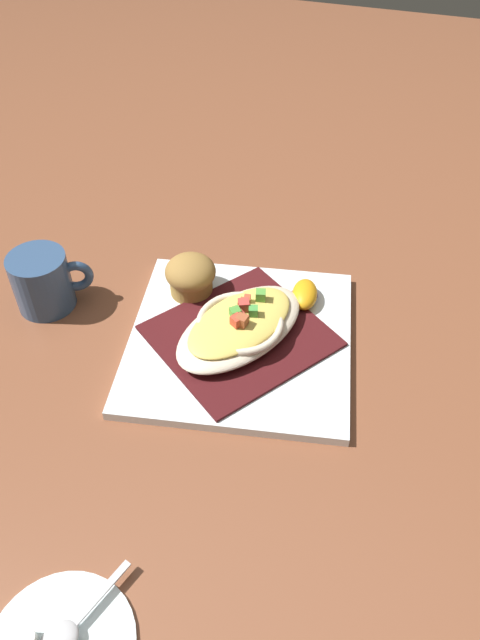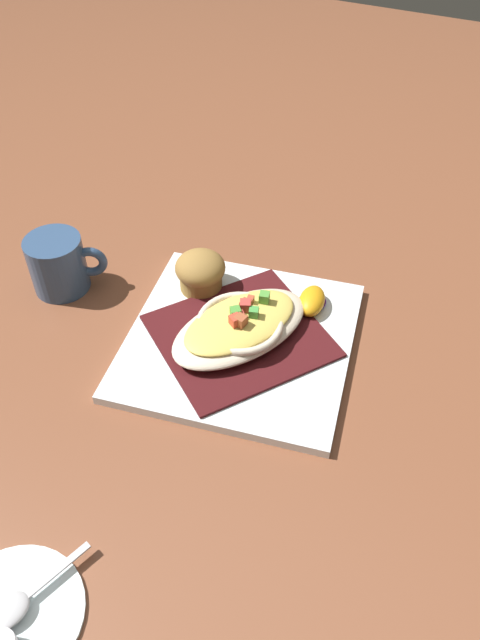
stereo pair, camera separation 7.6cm
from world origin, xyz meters
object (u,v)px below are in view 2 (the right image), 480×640
(gratin_dish, at_px, (240,325))
(creamer_saucer, at_px, (11,615))
(spoon, at_px, (13,607))
(coffee_mug, at_px, (60,267))
(orange_garnish, at_px, (311,301))
(muffin, at_px, (200,271))
(square_plate, at_px, (240,340))

(gratin_dish, bearing_deg, creamer_saucer, -96.02)
(creamer_saucer, bearing_deg, spoon, 70.76)
(spoon, bearing_deg, coffee_mug, 121.34)
(orange_garnish, height_order, coffee_mug, coffee_mug)
(muffin, relative_size, orange_garnish, 1.06)
(gratin_dish, relative_size, spoon, 2.06)
(muffin, height_order, coffee_mug, coffee_mug)
(orange_garnish, distance_m, coffee_mug, 0.35)
(gratin_dish, bearing_deg, coffee_mug, -178.78)
(muffin, xyz_separation_m, creamer_saucer, (0.05, -0.45, -0.04))
(square_plate, xyz_separation_m, spoon, (-0.04, -0.39, 0.01))
(gratin_dish, distance_m, spoon, 0.39)
(gratin_dish, bearing_deg, spoon, -95.87)
(muffin, distance_m, coffee_mug, 0.20)
(orange_garnish, relative_size, coffee_mug, 0.64)
(gratin_dish, xyz_separation_m, creamer_saucer, (-0.04, -0.39, -0.03))
(spoon, bearing_deg, muffin, 96.23)
(muffin, distance_m, spoon, 0.45)
(square_plate, height_order, orange_garnish, orange_garnish)
(square_plate, bearing_deg, orange_garnish, 55.24)
(square_plate, relative_size, gratin_dish, 1.28)
(gratin_dish, distance_m, muffin, 0.11)
(gratin_dish, bearing_deg, orange_garnish, 55.23)
(square_plate, height_order, coffee_mug, coffee_mug)
(gratin_dish, height_order, coffee_mug, coffee_mug)
(gratin_dish, height_order, spoon, gratin_dish)
(gratin_dish, xyz_separation_m, orange_garnish, (0.06, 0.09, -0.01))
(coffee_mug, height_order, spoon, coffee_mug)
(spoon, bearing_deg, orange_garnish, 77.94)
(muffin, relative_size, coffee_mug, 0.67)
(gratin_dish, xyz_separation_m, coffee_mug, (-0.27, -0.01, 0.00))
(creamer_saucer, bearing_deg, square_plate, 83.99)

